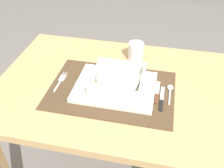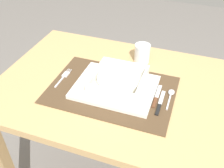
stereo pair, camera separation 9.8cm
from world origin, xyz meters
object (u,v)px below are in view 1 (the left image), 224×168
(porridge_bowl, at_px, (118,81))
(spoon, at_px, (170,89))
(drinking_glass, at_px, (136,52))
(dining_table, at_px, (113,106))
(fork, at_px, (61,80))
(butter_knife, at_px, (162,100))
(bread_knife, at_px, (157,94))

(porridge_bowl, bearing_deg, spoon, 7.91)
(drinking_glass, bearing_deg, dining_table, -106.47)
(fork, bearing_deg, dining_table, 2.96)
(butter_knife, xyz_separation_m, bread_knife, (-0.02, 0.03, 0.00))
(spoon, xyz_separation_m, drinking_glass, (-0.16, 0.19, 0.03))
(spoon, xyz_separation_m, butter_knife, (-0.03, -0.07, -0.00))
(bread_knife, bearing_deg, dining_table, 176.29)
(porridge_bowl, distance_m, spoon, 0.20)
(dining_table, relative_size, fork, 7.26)
(bread_knife, distance_m, drinking_glass, 0.26)
(porridge_bowl, bearing_deg, drinking_glass, 80.75)
(butter_knife, relative_size, drinking_glass, 1.63)
(dining_table, distance_m, spoon, 0.26)
(porridge_bowl, height_order, fork, porridge_bowl)
(fork, height_order, spoon, spoon)
(porridge_bowl, distance_m, bread_knife, 0.15)
(porridge_bowl, bearing_deg, fork, -179.02)
(dining_table, distance_m, porridge_bowl, 0.16)
(dining_table, relative_size, drinking_glass, 11.39)
(spoon, bearing_deg, dining_table, -174.34)
(fork, bearing_deg, drinking_glass, 35.58)
(spoon, relative_size, bread_knife, 0.86)
(drinking_glass, bearing_deg, butter_knife, -62.54)
(fork, relative_size, drinking_glass, 1.57)
(dining_table, height_order, bread_knife, bread_knife)
(spoon, xyz_separation_m, bread_knife, (-0.05, -0.03, -0.00))
(fork, bearing_deg, butter_knife, -9.02)
(dining_table, xyz_separation_m, porridge_bowl, (0.02, -0.02, 0.16))
(bread_knife, bearing_deg, porridge_bowl, -176.68)
(fork, bearing_deg, porridge_bowl, -3.21)
(porridge_bowl, height_order, butter_knife, porridge_bowl)
(fork, xyz_separation_m, drinking_glass, (0.27, 0.22, 0.03))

